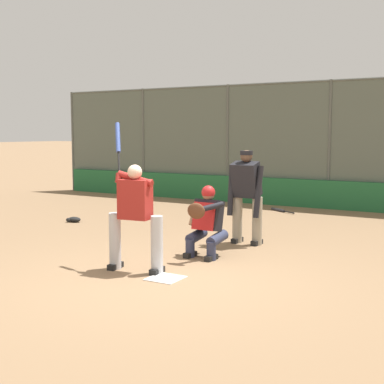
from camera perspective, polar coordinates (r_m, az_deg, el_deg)
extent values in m
plane|color=#846647|center=(7.18, -2.85, -9.22)|extent=(160.00, 160.00, 0.00)
cube|color=white|center=(7.18, -2.85, -9.17)|extent=(0.43, 0.43, 0.01)
cylinder|color=#515651|center=(13.96, 14.45, 4.92)|extent=(0.08, 0.08, 3.24)
cylinder|color=#515651|center=(14.98, 3.81, 5.20)|extent=(0.08, 0.08, 3.24)
cylinder|color=#515651|center=(16.45, -5.20, 5.29)|extent=(0.08, 0.08, 3.24)
cylinder|color=#515651|center=(18.25, -12.59, 5.27)|extent=(0.08, 0.08, 3.24)
cube|color=#515B51|center=(13.96, 14.45, 4.92)|extent=(17.17, 0.01, 3.24)
cylinder|color=#515651|center=(14.01, 14.64, 11.43)|extent=(17.17, 0.06, 0.06)
cube|color=#236638|center=(13.95, 14.20, -0.27)|extent=(16.82, 0.18, 0.72)
cylinder|color=#B7B7BC|center=(7.34, -3.76, -5.65)|extent=(0.17, 0.17, 0.80)
cube|color=black|center=(7.42, -3.74, -8.37)|extent=(0.14, 0.29, 0.08)
cylinder|color=#B7B7BC|center=(7.66, -8.21, -5.19)|extent=(0.17, 0.17, 0.80)
cube|color=black|center=(7.74, -8.17, -7.80)|extent=(0.14, 0.29, 0.08)
cube|color=maroon|center=(7.40, -6.09, -0.78)|extent=(0.46, 0.30, 0.55)
sphere|color=beige|center=(7.36, -6.13, 2.13)|extent=(0.20, 0.20, 0.20)
cylinder|color=maroon|center=(7.39, -6.07, 1.42)|extent=(0.56, 0.10, 0.21)
cylinder|color=maroon|center=(7.52, -7.81, 1.49)|extent=(0.14, 0.16, 0.15)
sphere|color=black|center=(7.54, -7.76, 1.95)|extent=(0.04, 0.04, 0.04)
cylinder|color=black|center=(7.63, -7.81, 3.11)|extent=(0.16, 0.18, 0.31)
cylinder|color=#334789|center=(7.84, -7.92, 5.77)|extent=(0.25, 0.28, 0.44)
cylinder|color=#2D334C|center=(8.13, 2.06, -6.31)|extent=(0.14, 0.14, 0.29)
cylinder|color=#2D334C|center=(8.25, 2.73, -4.97)|extent=(0.18, 0.44, 0.22)
cube|color=black|center=(8.15, 2.06, -7.02)|extent=(0.11, 0.26, 0.08)
cylinder|color=#2D334C|center=(8.32, -0.21, -6.00)|extent=(0.14, 0.14, 0.29)
cylinder|color=#2D334C|center=(8.44, 0.48, -4.70)|extent=(0.18, 0.44, 0.22)
cube|color=black|center=(8.35, -0.20, -6.69)|extent=(0.11, 0.26, 0.08)
cube|color=black|center=(8.32, 1.74, -2.48)|extent=(0.43, 0.35, 0.51)
cube|color=#B21E1E|center=(8.20, 1.24, -2.60)|extent=(0.38, 0.15, 0.43)
sphere|color=#936B4C|center=(8.28, 1.75, -0.26)|extent=(0.19, 0.19, 0.19)
sphere|color=#B21E1E|center=(8.27, 1.75, -0.03)|extent=(0.21, 0.21, 0.21)
cylinder|color=black|center=(8.03, 1.87, -1.66)|extent=(0.29, 0.49, 0.15)
ellipsoid|color=#56331E|center=(7.89, 0.44, -2.03)|extent=(0.30, 0.11, 0.24)
cylinder|color=#936B4C|center=(8.45, 0.29, -2.18)|extent=(0.10, 0.29, 0.41)
cylinder|color=gray|center=(9.24, 6.96, -3.08)|extent=(0.17, 0.17, 0.83)
cube|color=black|center=(9.31, 6.93, -5.36)|extent=(0.12, 0.28, 0.08)
cylinder|color=gray|center=(9.41, 4.86, -2.89)|extent=(0.17, 0.17, 0.83)
cube|color=black|center=(9.47, 4.84, -5.14)|extent=(0.12, 0.28, 0.08)
cube|color=black|center=(9.18, 5.80, 1.34)|extent=(0.46, 0.41, 0.63)
sphere|color=brown|center=(9.16, 5.82, 3.82)|extent=(0.21, 0.21, 0.21)
cylinder|color=black|center=(9.15, 5.83, 4.18)|extent=(0.22, 0.22, 0.07)
cylinder|color=black|center=(9.03, 7.09, 0.01)|extent=(0.15, 0.24, 0.88)
cylinder|color=black|center=(9.26, 4.17, 0.20)|extent=(0.14, 0.24, 0.88)
sphere|color=black|center=(14.62, 2.48, -1.06)|extent=(0.04, 0.04, 0.04)
cylinder|color=black|center=(14.44, 2.46, -1.15)|extent=(0.19, 0.34, 0.03)
cylinder|color=maroon|center=(14.01, 2.42, -1.39)|extent=(0.28, 0.48, 0.07)
sphere|color=black|center=(12.82, 10.78, -2.23)|extent=(0.04, 0.04, 0.04)
cylinder|color=black|center=(12.95, 10.30, -2.13)|extent=(0.31, 0.21, 0.03)
cylinder|color=#28282D|center=(13.28, 9.17, -1.90)|extent=(0.45, 0.31, 0.07)
ellipsoid|color=black|center=(11.82, -12.43, -2.88)|extent=(0.31, 0.20, 0.11)
ellipsoid|color=black|center=(11.81, -13.05, -2.92)|extent=(0.11, 0.09, 0.09)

